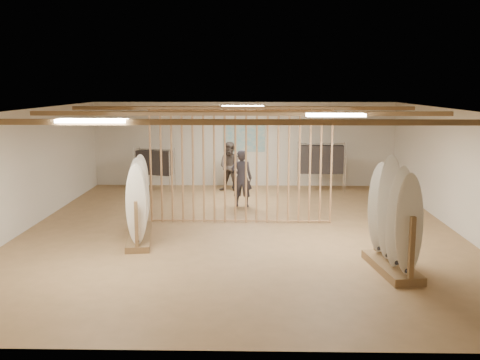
{
  "coord_description": "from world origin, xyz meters",
  "views": [
    {
      "loc": [
        0.28,
        -12.69,
        3.35
      ],
      "look_at": [
        0.0,
        0.0,
        1.2
      ],
      "focal_mm": 42.0,
      "sensor_mm": 36.0,
      "label": 1
    }
  ],
  "objects_px": {
    "rack_left": "(139,212)",
    "clothing_rack_a": "(154,163)",
    "shopper_a": "(242,174)",
    "shopper_b": "(231,164)",
    "rack_right": "(393,235)",
    "clothing_rack_b": "(321,159)"
  },
  "relations": [
    {
      "from": "rack_right",
      "to": "shopper_b",
      "type": "relative_size",
      "value": 1.13
    },
    {
      "from": "rack_left",
      "to": "shopper_a",
      "type": "distance_m",
      "value": 4.08
    },
    {
      "from": "shopper_a",
      "to": "shopper_b",
      "type": "relative_size",
      "value": 1.01
    },
    {
      "from": "rack_left",
      "to": "shopper_a",
      "type": "relative_size",
      "value": 1.25
    },
    {
      "from": "rack_right",
      "to": "clothing_rack_b",
      "type": "height_order",
      "value": "rack_right"
    },
    {
      "from": "rack_left",
      "to": "clothing_rack_b",
      "type": "relative_size",
      "value": 1.43
    },
    {
      "from": "clothing_rack_b",
      "to": "shopper_a",
      "type": "relative_size",
      "value": 0.87
    },
    {
      "from": "rack_left",
      "to": "shopper_b",
      "type": "xyz_separation_m",
      "value": [
        1.79,
        5.7,
        0.29
      ]
    },
    {
      "from": "clothing_rack_b",
      "to": "shopper_b",
      "type": "bearing_deg",
      "value": -175.8
    },
    {
      "from": "clothing_rack_b",
      "to": "shopper_b",
      "type": "xyz_separation_m",
      "value": [
        -2.89,
        -0.12,
        -0.13
      ]
    },
    {
      "from": "rack_right",
      "to": "clothing_rack_b",
      "type": "bearing_deg",
      "value": 84.82
    },
    {
      "from": "rack_left",
      "to": "shopper_a",
      "type": "xyz_separation_m",
      "value": [
        2.18,
        3.44,
        0.3
      ]
    },
    {
      "from": "shopper_b",
      "to": "clothing_rack_b",
      "type": "bearing_deg",
      "value": 17.9
    },
    {
      "from": "rack_left",
      "to": "clothing_rack_b",
      "type": "height_order",
      "value": "rack_left"
    },
    {
      "from": "clothing_rack_b",
      "to": "shopper_b",
      "type": "height_order",
      "value": "shopper_b"
    },
    {
      "from": "rack_right",
      "to": "clothing_rack_b",
      "type": "distance_m",
      "value": 7.86
    },
    {
      "from": "rack_left",
      "to": "clothing_rack_a",
      "type": "height_order",
      "value": "rack_left"
    },
    {
      "from": "shopper_b",
      "to": "rack_right",
      "type": "bearing_deg",
      "value": -51.79
    },
    {
      "from": "rack_left",
      "to": "shopper_b",
      "type": "bearing_deg",
      "value": 63.61
    },
    {
      "from": "clothing_rack_a",
      "to": "clothing_rack_b",
      "type": "bearing_deg",
      "value": 17.43
    },
    {
      "from": "shopper_a",
      "to": "rack_right",
      "type": "bearing_deg",
      "value": 124.05
    },
    {
      "from": "rack_right",
      "to": "clothing_rack_a",
      "type": "relative_size",
      "value": 1.48
    }
  ]
}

